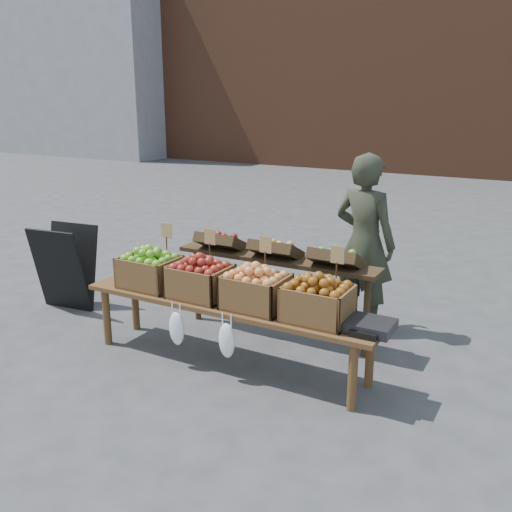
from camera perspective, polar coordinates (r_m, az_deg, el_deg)
The scene contains 11 objects.
ground at distance 5.09m, azimuth -9.22°, elevation -10.76°, with size 80.00×80.00×0.00m, color #404043.
grey_building at distance 23.65m, azimuth -17.40°, elevation 18.31°, with size 8.00×3.00×7.00m, color gray.
vendor at distance 5.60m, azimuth 10.78°, elevation 1.24°, with size 0.64×0.42×1.75m, color #2C3022.
chalkboard_sign at distance 6.48m, azimuth -18.50°, elevation -1.06°, with size 0.61×0.34×0.93m, color black, non-canonical shape.
back_table at distance 5.40m, azimuth 1.96°, elevation -2.93°, with size 2.10×0.44×1.04m, color #322414, non-canonical shape.
display_bench at distance 4.95m, azimuth -2.84°, elevation -7.71°, with size 2.70×0.56×0.57m, color #52351B, non-canonical shape.
crate_golden_apples at distance 5.26m, azimuth -10.57°, elevation -1.58°, with size 0.50×0.40×0.28m, color #609A27, non-canonical shape.
crate_russet_pears at distance 4.94m, azimuth -5.63°, elevation -2.54°, with size 0.50×0.40×0.28m, color maroon, non-canonical shape.
crate_red_apples at distance 4.66m, azimuth -0.03°, elevation -3.59°, with size 0.50×0.40×0.28m, color gold, non-canonical shape.
crate_green_apples at distance 4.43m, azimuth 6.21°, elevation -4.73°, with size 0.50×0.40×0.28m, color #894F0D, non-canonical shape.
weighing_scale at distance 4.34m, azimuth 11.37°, elevation -6.87°, with size 0.34×0.30×0.08m, color black.
Camera 1 is at (2.88, -3.52, 2.27)m, focal length 40.00 mm.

